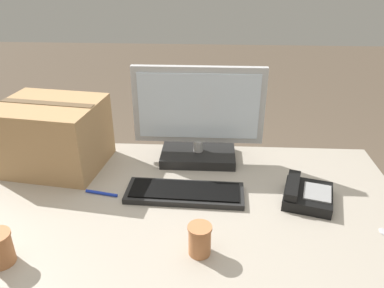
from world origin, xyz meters
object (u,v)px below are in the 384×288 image
Objects in this scene: monitor at (198,122)px; keyboard at (185,193)px; desk_phone at (306,194)px; cardboard_box at (53,135)px; paper_cup_right at (200,240)px; pen_marker at (102,193)px.

keyboard is at bearing -97.93° from monitor.
desk_phone is 0.51× the size of cardboard_box.
keyboard is at bearing 102.56° from paper_cup_right.
desk_phone is at bearing -11.70° from cardboard_box.
pen_marker is (-0.36, -0.30, -0.18)m from monitor.
monitor is 1.24× the size of cardboard_box.
monitor is at bearing 84.12° from keyboard.
monitor is 2.43× the size of desk_phone.
keyboard is (-0.04, -0.29, -0.17)m from monitor.
paper_cup_right reaches higher than pen_marker.
keyboard is 3.48× the size of pen_marker.
paper_cup_right is at bearing -38.48° from cardboard_box.
keyboard is 0.32m from paper_cup_right.
cardboard_box is at bearing -29.02° from pen_marker.
monitor is 5.41× the size of paper_cup_right.
paper_cup_right reaches higher than keyboard.
monitor is 0.34m from keyboard.
pen_marker is (-0.32, -0.01, -0.01)m from keyboard.
keyboard is at bearing -166.44° from pen_marker.
monitor is at bearing -128.84° from pen_marker.
cardboard_box is 0.36m from pen_marker.
monitor is at bearing 7.61° from cardboard_box.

